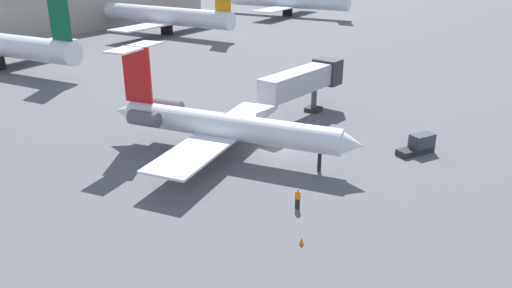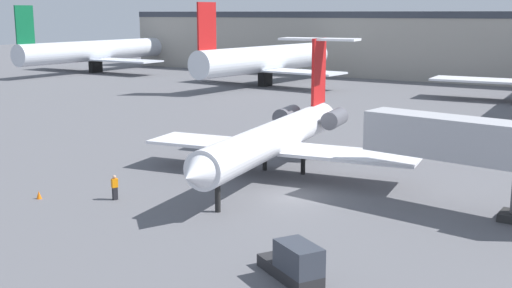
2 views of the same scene
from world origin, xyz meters
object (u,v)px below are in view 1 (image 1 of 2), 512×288
Objects in this scene: traffic_cone_near at (302,241)px; parked_airliner_east_mid at (167,16)px; jet_bridge at (306,80)px; ground_crew_marshaller at (298,198)px; regional_jet at (219,124)px; baggage_tug_lead at (419,145)px; parked_airliner_east_end at (288,2)px.

parked_airliner_east_mid is (63.03, 67.97, 4.05)m from traffic_cone_near.
traffic_cone_near is at bearing -132.84° from parked_airliner_east_mid.
jet_bridge is 24.01m from ground_crew_marshaller.
regional_jet is 13.20m from ground_crew_marshaller.
jet_bridge is at bearing 72.22° from baggage_tug_lead.
regional_jet is 109.08m from parked_airliner_east_end.
baggage_tug_lead is at bearing -144.49° from parked_airliner_east_end.
jet_bridge reaches higher than traffic_cone_near.
ground_crew_marshaller is at bearing -151.09° from parked_airliner_east_end.
baggage_tug_lead is at bearing -16.75° from ground_crew_marshaller.
jet_bridge is at bearing 25.26° from ground_crew_marshaller.
parked_airliner_east_end reaches higher than jet_bridge.
parked_airliner_east_mid reaches higher than parked_airliner_east_end.
baggage_tug_lead is (16.62, -5.00, -0.02)m from ground_crew_marshaller.
baggage_tug_lead is at bearing -120.83° from parked_airliner_east_mid.
baggage_tug_lead is (-4.85, -15.13, -3.61)m from jet_bridge.
parked_airliner_east_mid reaches higher than traffic_cone_near.
traffic_cone_near is (-25.91, -12.77, -4.18)m from jet_bridge.
parked_airliner_east_end reaches higher than traffic_cone_near.
baggage_tug_lead reaches higher than ground_crew_marshaller.
parked_airliner_east_mid reaches higher than ground_crew_marshaller.
regional_jet is 20.05m from baggage_tug_lead.
parked_airliner_east_end is (46.00, -7.57, -0.18)m from parked_airliner_east_mid.
jet_bridge is 0.37× the size of parked_airliner_east_end.
parked_airliner_east_mid reaches higher than jet_bridge.
parked_airliner_east_mid is 0.96× the size of parked_airliner_east_end.
parked_airliner_east_mid is at bearing 45.43° from regional_jet.
baggage_tug_lead is at bearing -6.41° from traffic_cone_near.
parked_airliner_east_end is at bearing -9.35° from parked_airliner_east_mid.
ground_crew_marshaller is (-5.73, -11.66, -2.33)m from regional_jet.
regional_jet is 0.68× the size of parked_airliner_east_end.
regional_jet is at bearing -155.00° from parked_airliner_east_end.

